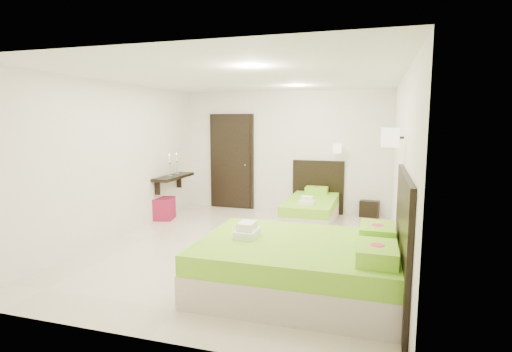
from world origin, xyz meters
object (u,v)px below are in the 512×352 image
(ottoman, at_px, (162,208))
(nightstand, at_px, (370,208))
(bed_double, at_px, (306,264))
(bed_single, at_px, (312,208))

(ottoman, bearing_deg, nightstand, 20.12)
(bed_double, height_order, nightstand, bed_double)
(nightstand, height_order, ottoman, ottoman)
(bed_single, relative_size, nightstand, 4.73)
(ottoman, bearing_deg, bed_single, 12.46)
(bed_single, height_order, nightstand, bed_single)
(bed_single, height_order, ottoman, bed_single)
(bed_single, relative_size, ottoman, 4.17)
(bed_single, distance_m, bed_double, 3.27)
(bed_single, xyz_separation_m, nightstand, (1.08, 0.82, -0.10))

